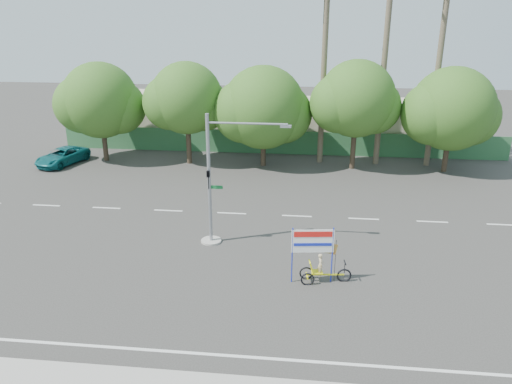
# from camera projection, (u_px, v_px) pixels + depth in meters

# --- Properties ---
(ground) EXTENTS (120.00, 120.00, 0.00)m
(ground) POSITION_uv_depth(u_px,v_px,m) (248.00, 282.00, 23.01)
(ground) COLOR #33302D
(ground) RESTS_ON ground
(fence) EXTENTS (38.00, 0.08, 2.00)m
(fence) POSITION_uv_depth(u_px,v_px,m) (279.00, 142.00, 42.68)
(fence) COLOR #336B3D
(fence) RESTS_ON ground
(building_left) EXTENTS (12.00, 8.00, 4.00)m
(building_left) POSITION_uv_depth(u_px,v_px,m) (177.00, 117.00, 47.53)
(building_left) COLOR #BEB597
(building_left) RESTS_ON ground
(building_right) EXTENTS (14.00, 8.00, 3.60)m
(building_right) POSITION_uv_depth(u_px,v_px,m) (369.00, 124.00, 45.79)
(building_right) COLOR #BEB597
(building_right) RESTS_ON ground
(tree_far_left) EXTENTS (7.14, 6.00, 7.96)m
(tree_far_left) POSITION_uv_depth(u_px,v_px,m) (100.00, 103.00, 39.52)
(tree_far_left) COLOR #473828
(tree_far_left) RESTS_ON ground
(tree_left) EXTENTS (6.66, 5.60, 8.07)m
(tree_left) POSITION_uv_depth(u_px,v_px,m) (186.00, 101.00, 38.71)
(tree_left) COLOR #473828
(tree_left) RESTS_ON ground
(tree_center) EXTENTS (7.62, 6.40, 7.85)m
(tree_center) POSITION_uv_depth(u_px,v_px,m) (263.00, 110.00, 38.32)
(tree_center) COLOR #473828
(tree_center) RESTS_ON ground
(tree_right) EXTENTS (6.90, 5.80, 8.36)m
(tree_right) POSITION_uv_depth(u_px,v_px,m) (356.00, 102.00, 37.34)
(tree_right) COLOR #473828
(tree_right) RESTS_ON ground
(tree_far_right) EXTENTS (7.38, 6.20, 7.94)m
(tree_far_right) POSITION_uv_depth(u_px,v_px,m) (451.00, 111.00, 36.85)
(tree_far_right) COLOR #473828
(tree_far_right) RESTS_ON ground
(palm_tall) EXTENTS (3.73, 3.79, 17.45)m
(palm_tall) POSITION_uv_depth(u_px,v_px,m) (387.00, 28.00, 36.70)
(palm_tall) COLOR #70604C
(palm_tall) RESTS_ON ground
(palm_mid) EXTENTS (3.73, 3.79, 15.45)m
(palm_mid) POSITION_uv_depth(u_px,v_px,m) (441.00, 43.00, 36.67)
(palm_mid) COLOR #70604C
(palm_mid) RESTS_ON ground
(palm_short) EXTENTS (3.73, 3.79, 14.45)m
(palm_short) POSITION_uv_depth(u_px,v_px,m) (325.00, 50.00, 37.71)
(palm_short) COLOR #70604C
(palm_short) RESTS_ON ground
(traffic_signal) EXTENTS (4.72, 1.10, 7.00)m
(traffic_signal) POSITION_uv_depth(u_px,v_px,m) (215.00, 191.00, 25.92)
(traffic_signal) COLOR gray
(traffic_signal) RESTS_ON ground
(trike_billboard) EXTENTS (2.81, 0.79, 2.77)m
(trike_billboard) POSITION_uv_depth(u_px,v_px,m) (318.00, 260.00, 22.69)
(trike_billboard) COLOR black
(trike_billboard) RESTS_ON ground
(pickup_truck) EXTENTS (3.45, 5.09, 1.30)m
(pickup_truck) POSITION_uv_depth(u_px,v_px,m) (62.00, 156.00, 39.98)
(pickup_truck) COLOR #0D5D61
(pickup_truck) RESTS_ON ground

